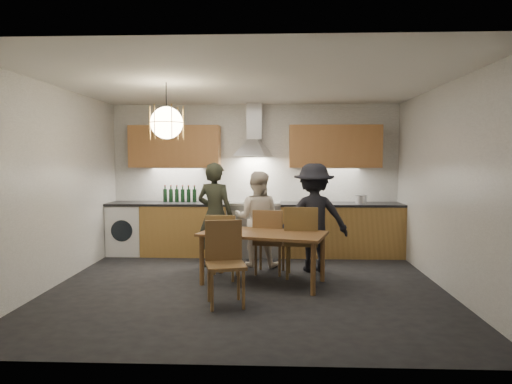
{
  "coord_description": "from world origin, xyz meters",
  "views": [
    {
      "loc": [
        0.35,
        -5.78,
        1.66
      ],
      "look_at": [
        0.1,
        0.4,
        1.2
      ],
      "focal_mm": 32.0,
      "sensor_mm": 36.0,
      "label": 1
    }
  ],
  "objects_px": {
    "chair_back_left": "(222,242)",
    "wine_bottles": "(180,194)",
    "person_right": "(314,217)",
    "dining_table": "(263,238)",
    "stock_pot": "(361,199)",
    "chair_front": "(225,256)",
    "person_mid": "(257,219)",
    "mixing_bowl": "(308,201)",
    "person_left": "(215,215)"
  },
  "relations": [
    {
      "from": "chair_front",
      "to": "dining_table",
      "type": "bearing_deg",
      "value": 50.47
    },
    {
      "from": "mixing_bowl",
      "to": "wine_bottles",
      "type": "height_order",
      "value": "wine_bottles"
    },
    {
      "from": "person_left",
      "to": "mixing_bowl",
      "type": "height_order",
      "value": "person_left"
    },
    {
      "from": "person_mid",
      "to": "chair_back_left",
      "type": "bearing_deg",
      "value": 71.27
    },
    {
      "from": "dining_table",
      "to": "chair_back_left",
      "type": "bearing_deg",
      "value": -178.99
    },
    {
      "from": "chair_back_left",
      "to": "person_mid",
      "type": "relative_size",
      "value": 0.62
    },
    {
      "from": "person_mid",
      "to": "mixing_bowl",
      "type": "height_order",
      "value": "person_mid"
    },
    {
      "from": "wine_bottles",
      "to": "person_right",
      "type": "bearing_deg",
      "value": -27.34
    },
    {
      "from": "person_mid",
      "to": "stock_pot",
      "type": "height_order",
      "value": "person_mid"
    },
    {
      "from": "person_left",
      "to": "wine_bottles",
      "type": "distance_m",
      "value": 1.27
    },
    {
      "from": "mixing_bowl",
      "to": "person_left",
      "type": "bearing_deg",
      "value": -148.33
    },
    {
      "from": "person_mid",
      "to": "chair_front",
      "type": "bearing_deg",
      "value": 89.97
    },
    {
      "from": "chair_back_left",
      "to": "wine_bottles",
      "type": "bearing_deg",
      "value": -55.95
    },
    {
      "from": "person_left",
      "to": "wine_bottles",
      "type": "xyz_separation_m",
      "value": [
        -0.74,
        0.99,
        0.25
      ]
    },
    {
      "from": "person_left",
      "to": "person_right",
      "type": "relative_size",
      "value": 1.01
    },
    {
      "from": "chair_back_left",
      "to": "mixing_bowl",
      "type": "height_order",
      "value": "mixing_bowl"
    },
    {
      "from": "person_left",
      "to": "mixing_bowl",
      "type": "bearing_deg",
      "value": -128.27
    },
    {
      "from": "chair_back_left",
      "to": "wine_bottles",
      "type": "height_order",
      "value": "wine_bottles"
    },
    {
      "from": "chair_back_left",
      "to": "person_mid",
      "type": "height_order",
      "value": "person_mid"
    },
    {
      "from": "chair_back_left",
      "to": "person_right",
      "type": "bearing_deg",
      "value": -150.68
    },
    {
      "from": "dining_table",
      "to": "chair_front",
      "type": "xyz_separation_m",
      "value": [
        -0.42,
        -0.85,
        -0.06
      ]
    },
    {
      "from": "person_right",
      "to": "chair_front",
      "type": "bearing_deg",
      "value": 49.64
    },
    {
      "from": "chair_front",
      "to": "person_mid",
      "type": "xyz_separation_m",
      "value": [
        0.3,
        1.84,
        0.19
      ]
    },
    {
      "from": "dining_table",
      "to": "mixing_bowl",
      "type": "relative_size",
      "value": 5.88
    },
    {
      "from": "chair_back_left",
      "to": "stock_pot",
      "type": "distance_m",
      "value": 2.77
    },
    {
      "from": "dining_table",
      "to": "wine_bottles",
      "type": "distance_m",
      "value": 2.43
    },
    {
      "from": "chair_front",
      "to": "person_mid",
      "type": "distance_m",
      "value": 1.88
    },
    {
      "from": "person_mid",
      "to": "stock_pot",
      "type": "xyz_separation_m",
      "value": [
        1.73,
        0.8,
        0.23
      ]
    },
    {
      "from": "dining_table",
      "to": "stock_pot",
      "type": "xyz_separation_m",
      "value": [
        1.61,
        1.79,
        0.36
      ]
    },
    {
      "from": "stock_pot",
      "to": "person_left",
      "type": "bearing_deg",
      "value": -158.69
    },
    {
      "from": "mixing_bowl",
      "to": "stock_pot",
      "type": "relative_size",
      "value": 1.65
    },
    {
      "from": "mixing_bowl",
      "to": "chair_back_left",
      "type": "bearing_deg",
      "value": -128.14
    },
    {
      "from": "dining_table",
      "to": "stock_pot",
      "type": "bearing_deg",
      "value": 63.68
    },
    {
      "from": "person_left",
      "to": "stock_pot",
      "type": "bearing_deg",
      "value": -138.63
    },
    {
      "from": "chair_front",
      "to": "chair_back_left",
      "type": "bearing_deg",
      "value": 84.88
    },
    {
      "from": "chair_front",
      "to": "person_mid",
      "type": "bearing_deg",
      "value": 67.26
    },
    {
      "from": "chair_front",
      "to": "stock_pot",
      "type": "distance_m",
      "value": 3.36
    },
    {
      "from": "dining_table",
      "to": "person_left",
      "type": "height_order",
      "value": "person_left"
    },
    {
      "from": "chair_front",
      "to": "person_right",
      "type": "height_order",
      "value": "person_right"
    },
    {
      "from": "person_left",
      "to": "person_mid",
      "type": "height_order",
      "value": "person_left"
    },
    {
      "from": "chair_front",
      "to": "person_right",
      "type": "bearing_deg",
      "value": 40.37
    },
    {
      "from": "chair_back_left",
      "to": "mixing_bowl",
      "type": "bearing_deg",
      "value": -122.56
    },
    {
      "from": "dining_table",
      "to": "person_right",
      "type": "relative_size",
      "value": 1.12
    },
    {
      "from": "chair_front",
      "to": "mixing_bowl",
      "type": "distance_m",
      "value": 2.89
    },
    {
      "from": "person_mid",
      "to": "person_left",
      "type": "bearing_deg",
      "value": 19.87
    },
    {
      "from": "person_left",
      "to": "wine_bottles",
      "type": "relative_size",
      "value": 2.73
    },
    {
      "from": "person_left",
      "to": "person_right",
      "type": "distance_m",
      "value": 1.49
    },
    {
      "from": "mixing_bowl",
      "to": "stock_pot",
      "type": "distance_m",
      "value": 0.9
    },
    {
      "from": "person_left",
      "to": "person_right",
      "type": "height_order",
      "value": "person_left"
    },
    {
      "from": "dining_table",
      "to": "mixing_bowl",
      "type": "xyz_separation_m",
      "value": [
        0.71,
        1.77,
        0.33
      ]
    }
  ]
}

